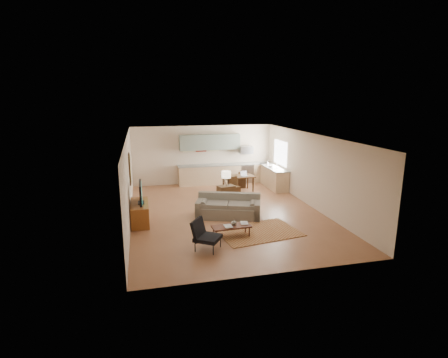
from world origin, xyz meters
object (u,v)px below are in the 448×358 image
object	(u,v)px
coffee_table	(231,231)
dining_table	(238,184)
console_table	(226,195)
tv_credenza	(140,213)
sofa	(228,206)
armchair	(208,235)

from	to	relation	value
coffee_table	dining_table	xyz separation A→B (m)	(1.56, 4.81, 0.17)
coffee_table	console_table	distance (m)	3.19
coffee_table	tv_credenza	world-z (taller)	tv_credenza
sofa	console_table	world-z (taller)	sofa
armchair	dining_table	size ratio (longest dim) A/B	0.62
tv_credenza	console_table	bearing A→B (deg)	22.25
armchair	sofa	bearing A→B (deg)	7.82
console_table	dining_table	world-z (taller)	console_table
armchair	console_table	size ratio (longest dim) A/B	1.14
armchair	dining_table	world-z (taller)	armchair
coffee_table	console_table	world-z (taller)	console_table
tv_credenza	console_table	world-z (taller)	console_table
sofa	armchair	world-z (taller)	armchair
sofa	console_table	xyz separation A→B (m)	(0.28, 1.46, -0.03)
tv_credenza	coffee_table	bearing A→B (deg)	-35.17
tv_credenza	dining_table	size ratio (longest dim) A/B	1.09
console_table	armchair	bearing A→B (deg)	-125.31
sofa	coffee_table	xyz separation A→B (m)	(-0.33, -1.67, -0.22)
armchair	tv_credenza	size ratio (longest dim) A/B	0.57
armchair	console_table	bearing A→B (deg)	13.33
coffee_table	armchair	distance (m)	1.12
coffee_table	console_table	size ratio (longest dim) A/B	1.58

